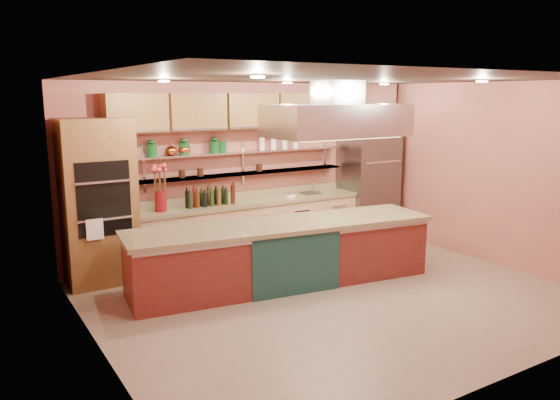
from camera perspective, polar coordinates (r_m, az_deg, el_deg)
floor at (r=7.30m, az=5.85°, el=-10.10°), size 6.00×5.00×0.02m
ceiling at (r=6.82m, az=6.31°, el=12.53°), size 6.00×5.00×0.02m
wall_back at (r=9.01m, az=-3.69°, el=3.23°), size 6.00×0.04×2.80m
wall_front at (r=5.22m, az=23.09°, el=-3.28°), size 6.00×0.04×2.80m
wall_left at (r=5.64m, az=-18.84°, el=-1.97°), size 0.04×5.00×2.80m
wall_right at (r=9.06m, az=21.30°, el=2.55°), size 0.04×5.00×2.80m
oven_stack at (r=7.90m, az=-18.44°, el=-0.24°), size 0.95×0.64×2.30m
refrigerator at (r=10.08m, az=9.20°, el=1.93°), size 0.95×0.72×2.10m
back_counter at (r=8.90m, az=-3.00°, el=-2.99°), size 3.84×0.64×0.93m
wall_shelf_lower at (r=8.88m, az=-3.58°, el=2.79°), size 3.60×0.26×0.03m
wall_shelf_upper at (r=8.83m, az=-3.61°, el=5.04°), size 3.60×0.26×0.03m
upper_cabinets at (r=8.77m, az=-3.21°, el=9.26°), size 4.60×0.36×0.55m
range_hood at (r=7.79m, az=5.96°, el=8.28°), size 2.00×1.00×0.45m
ceiling_downlights at (r=6.98m, az=5.28°, el=12.26°), size 4.00×2.80×0.02m
island at (r=7.59m, az=0.27°, el=-5.64°), size 4.29×1.46×0.88m
flower_vase at (r=8.12m, az=-12.36°, el=-0.11°), size 0.22×0.22×0.31m
oil_bottle_cluster at (r=8.41m, az=-7.27°, el=0.30°), size 0.87×0.41×0.27m
kitchen_scale at (r=9.10m, az=1.02°, el=0.60°), size 0.18×0.16×0.08m
bar_faucet at (r=9.47m, az=3.45°, el=1.39°), size 0.03×0.03×0.21m
copper_kettle at (r=8.31m, az=-11.35°, el=5.08°), size 0.22×0.22×0.14m
green_canister at (r=8.63m, az=-6.10°, el=5.54°), size 0.14×0.14×0.17m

